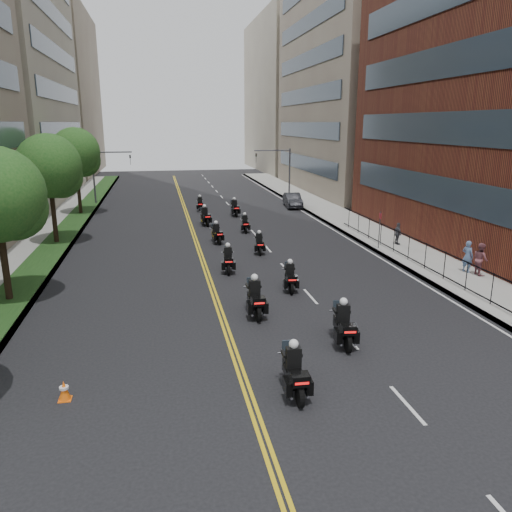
{
  "coord_description": "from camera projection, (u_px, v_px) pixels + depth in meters",
  "views": [
    {
      "loc": [
        -3.91,
        -12.38,
        8.32
      ],
      "look_at": [
        0.89,
        12.26,
        1.6
      ],
      "focal_mm": 35.0,
      "sensor_mm": 36.0,
      "label": 1
    }
  ],
  "objects": [
    {
      "name": "motorcycle_6",
      "position": [
        217.0,
        234.0,
        35.56
      ],
      "size": [
        0.66,
        2.16,
        1.6
      ],
      "rotation": [
        0.0,
        0.0,
        0.14
      ],
      "color": "black",
      "rests_on": "ground"
    },
    {
      "name": "traffic_signal_right",
      "position": [
        281.0,
        166.0,
        55.24
      ],
      "size": [
        4.09,
        0.2,
        5.6
      ],
      "color": "#3F3F44",
      "rests_on": "ground"
    },
    {
      "name": "sidewalk_left",
      "position": [
        48.0,
        241.0,
        36.08
      ],
      "size": [
        4.0,
        90.0,
        0.15
      ],
      "primitive_type": "cube",
      "color": "gray",
      "rests_on": "ground"
    },
    {
      "name": "motorcycle_10",
      "position": [
        200.0,
        205.0,
        48.51
      ],
      "size": [
        0.5,
        2.14,
        1.58
      ],
      "rotation": [
        0.0,
        0.0,
        -0.03
      ],
      "color": "black",
      "rests_on": "ground"
    },
    {
      "name": "building_right_tan",
      "position": [
        367.0,
        66.0,
        60.22
      ],
      "size": [
        15.11,
        28.0,
        30.0
      ],
      "color": "#826E5F",
      "rests_on": "ground"
    },
    {
      "name": "motorcycle_9",
      "position": [
        235.0,
        209.0,
        45.9
      ],
      "size": [
        0.56,
        2.33,
        1.72
      ],
      "rotation": [
        0.0,
        0.0,
        0.05
      ],
      "color": "black",
      "rests_on": "ground"
    },
    {
      "name": "pedestrian_a",
      "position": [
        468.0,
        256.0,
        28.04
      ],
      "size": [
        0.67,
        0.78,
        1.81
      ],
      "primitive_type": "imported",
      "rotation": [
        0.0,
        0.0,
        2.0
      ],
      "color": "slate",
      "rests_on": "sidewalk_right"
    },
    {
      "name": "pedestrian_c",
      "position": [
        398.0,
        234.0,
        34.44
      ],
      "size": [
        0.39,
        0.9,
        1.52
      ],
      "primitive_type": "imported",
      "rotation": [
        0.0,
        0.0,
        1.6
      ],
      "color": "#43444B",
      "rests_on": "sidewalk_right"
    },
    {
      "name": "motorcycle_0",
      "position": [
        294.0,
        373.0,
        15.67
      ],
      "size": [
        0.57,
        2.43,
        1.79
      ],
      "rotation": [
        0.0,
        0.0,
        -0.04
      ],
      "color": "black",
      "rests_on": "ground"
    },
    {
      "name": "motorcycle_4",
      "position": [
        228.0,
        260.0,
        28.65
      ],
      "size": [
        0.63,
        2.28,
        1.68
      ],
      "rotation": [
        0.0,
        0.0,
        -0.09
      ],
      "color": "black",
      "rests_on": "ground"
    },
    {
      "name": "motorcycle_8",
      "position": [
        205.0,
        217.0,
        41.76
      ],
      "size": [
        0.72,
        2.34,
        1.73
      ],
      "rotation": [
        0.0,
        0.0,
        0.14
      ],
      "color": "black",
      "rests_on": "ground"
    },
    {
      "name": "pedestrian_b",
      "position": [
        480.0,
        259.0,
        27.51
      ],
      "size": [
        0.73,
        0.91,
        1.8
      ],
      "primitive_type": "imported",
      "rotation": [
        0.0,
        0.0,
        1.52
      ],
      "color": "brown",
      "rests_on": "sidewalk_right"
    },
    {
      "name": "street_trees",
      "position": [
        33.0,
        180.0,
        28.88
      ],
      "size": [
        4.4,
        38.4,
        7.98
      ],
      "color": "black",
      "rests_on": "ground"
    },
    {
      "name": "building_right_far",
      "position": [
        299.0,
        96.0,
        89.19
      ],
      "size": [
        15.0,
        28.0,
        26.0
      ],
      "primitive_type": "cube",
      "color": "gray",
      "rests_on": "ground"
    },
    {
      "name": "grass_strip",
      "position": [
        59.0,
        239.0,
        36.2
      ],
      "size": [
        2.0,
        90.0,
        0.04
      ],
      "primitive_type": "cube",
      "color": "#143413",
      "rests_on": "sidewalk_left"
    },
    {
      "name": "motorcycle_2",
      "position": [
        255.0,
        299.0,
        22.11
      ],
      "size": [
        0.59,
        2.54,
        1.88
      ],
      "rotation": [
        0.0,
        0.0,
        -0.01
      ],
      "color": "black",
      "rests_on": "ground"
    },
    {
      "name": "iron_fence",
      "position": [
        435.0,
        260.0,
        27.79
      ],
      "size": [
        0.05,
        28.0,
        1.5
      ],
      "color": "black",
      "rests_on": "sidewalk_right"
    },
    {
      "name": "motorcycle_1",
      "position": [
        343.0,
        326.0,
        19.24
      ],
      "size": [
        0.73,
        2.48,
        1.83
      ],
      "rotation": [
        0.0,
        0.0,
        -0.12
      ],
      "color": "black",
      "rests_on": "ground"
    },
    {
      "name": "parked_sedan",
      "position": [
        293.0,
        200.0,
        50.68
      ],
      "size": [
        1.9,
        4.39,
        1.41
      ],
      "primitive_type": "imported",
      "rotation": [
        0.0,
        0.0,
        -0.1
      ],
      "color": "black",
      "rests_on": "ground"
    },
    {
      "name": "building_left_far",
      "position": [
        41.0,
        93.0,
        81.15
      ],
      "size": [
        16.0,
        28.0,
        26.0
      ],
      "primitive_type": "cube",
      "color": "#826E5F",
      "rests_on": "ground"
    },
    {
      "name": "motorcycle_5",
      "position": [
        259.0,
        244.0,
        32.75
      ],
      "size": [
        0.6,
        2.07,
        1.53
      ],
      "rotation": [
        0.0,
        0.0,
        -0.11
      ],
      "color": "black",
      "rests_on": "ground"
    },
    {
      "name": "sidewalk_right",
      "position": [
        360.0,
        228.0,
        40.51
      ],
      "size": [
        4.0,
        90.0,
        0.15
      ],
      "primitive_type": "cube",
      "color": "gray",
      "rests_on": "ground"
    },
    {
      "name": "traffic_cone",
      "position": [
        64.0,
        391.0,
        15.4
      ],
      "size": [
        0.39,
        0.39,
        0.64
      ],
      "color": "#FF630D",
      "rests_on": "ground"
    },
    {
      "name": "motorcycle_7",
      "position": [
        245.0,
        224.0,
        39.2
      ],
      "size": [
        0.53,
        2.08,
        1.53
      ],
      "rotation": [
        0.0,
        0.0,
        -0.07
      ],
      "color": "black",
      "rests_on": "ground"
    },
    {
      "name": "ground",
      "position": [
        306.0,
        416.0,
        14.61
      ],
      "size": [
        160.0,
        160.0,
        0.0
      ],
      "primitive_type": "plane",
      "color": "black",
      "rests_on": "ground"
    },
    {
      "name": "motorcycle_3",
      "position": [
        290.0,
        278.0,
        25.51
      ],
      "size": [
        0.66,
        2.18,
        1.61
      ],
      "rotation": [
        0.0,
        0.0,
        -0.14
      ],
      "color": "black",
      "rests_on": "ground"
    },
    {
      "name": "traffic_signal_left",
      "position": [
        103.0,
        169.0,
        51.72
      ],
      "size": [
        4.09,
        0.2,
        5.6
      ],
      "color": "#3F3F44",
      "rests_on": "ground"
    }
  ]
}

